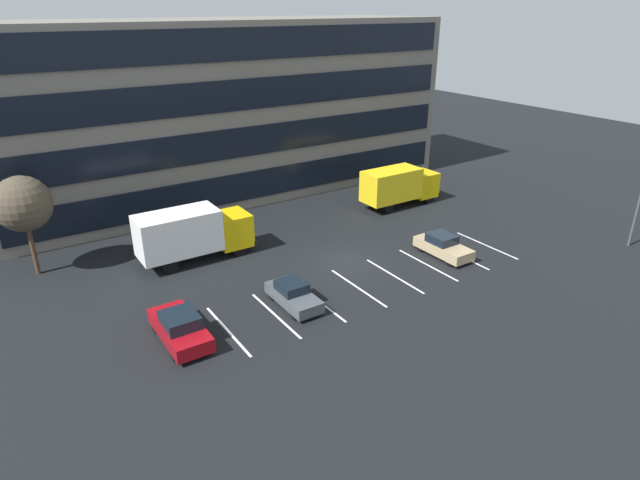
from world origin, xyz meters
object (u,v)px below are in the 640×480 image
sedan_tan (443,246)px  sedan_charcoal (293,295)px  sedan_maroon (180,328)px  bare_tree (23,204)px  box_truck_yellow_all (399,185)px  box_truck_yellow (193,232)px

sedan_tan → sedan_charcoal: bearing=-179.4°
sedan_maroon → bare_tree: bearing=112.2°
box_truck_yellow_all → sedan_maroon: bearing=-157.7°
box_truck_yellow → sedan_charcoal: box_truck_yellow is taller
sedan_charcoal → bare_tree: size_ratio=0.61×
sedan_charcoal → sedan_tan: size_ratio=0.95×
box_truck_yellow → sedan_maroon: bearing=-115.5°
box_truck_yellow_all → sedan_tan: size_ratio=1.71×
box_truck_yellow → box_truck_yellow_all: bearing=1.9°
box_truck_yellow_all → sedan_charcoal: bearing=-149.6°
sedan_maroon → sedan_tan: bearing=0.1°
box_truck_yellow → sedan_charcoal: bearing=-74.2°
sedan_maroon → sedan_tan: sedan_maroon is taller
box_truck_yellow_all → sedan_charcoal: 18.12m
sedan_charcoal → sedan_tan: bearing=0.6°
sedan_tan → bare_tree: bare_tree is taller
sedan_maroon → box_truck_yellow: bearing=64.5°
sedan_charcoal → box_truck_yellow: bearing=105.8°
box_truck_yellow_all → sedan_tan: 9.91m
sedan_tan → bare_tree: bearing=152.6°
sedan_charcoal → box_truck_yellow_all: bearing=30.4°
sedan_charcoal → sedan_maroon: (-6.47, 0.08, 0.11)m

